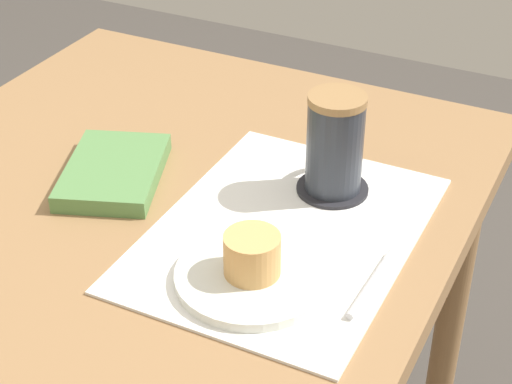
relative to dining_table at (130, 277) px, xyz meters
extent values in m
cylinder|color=#997047|center=(0.45, -0.34, -0.29)|extent=(0.05, 0.05, 0.69)
cylinder|color=#997047|center=(0.45, 0.34, -0.29)|extent=(0.05, 0.05, 0.69)
cube|color=#997047|center=(0.00, 0.00, 0.07)|extent=(1.02, 0.80, 0.04)
cube|color=white|center=(0.07, -0.19, 0.09)|extent=(0.41, 0.31, 0.00)
cylinder|color=silver|center=(-0.04, -0.20, 0.10)|extent=(0.18, 0.18, 0.01)
cylinder|color=#E0A860|center=(-0.04, -0.20, 0.13)|extent=(0.07, 0.07, 0.05)
cylinder|color=#232328|center=(0.18, -0.21, 0.09)|extent=(0.10, 0.10, 0.00)
cylinder|color=#2D333D|center=(0.18, -0.21, 0.16)|extent=(0.07, 0.07, 0.12)
cylinder|color=#9E7547|center=(0.18, -0.21, 0.23)|extent=(0.08, 0.08, 0.01)
torus|color=#2D333D|center=(0.22, -0.21, 0.16)|extent=(0.06, 0.01, 0.06)
cylinder|color=silver|center=(0.02, -0.32, 0.10)|extent=(0.13, 0.01, 0.01)
cube|color=#598C4C|center=(0.08, 0.07, 0.10)|extent=(0.21, 0.18, 0.02)
camera|label=1|loc=(-0.72, -0.54, 0.71)|focal=60.00mm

